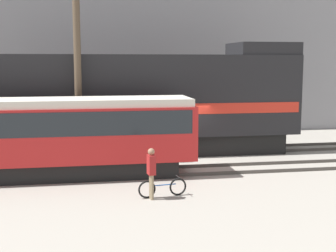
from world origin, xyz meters
TOP-DOWN VIEW (x-y plane):
  - ground_plane at (0.00, 0.00)m, footprint 120.00×120.00m
  - track_near at (0.00, -1.92)m, footprint 60.00×1.51m
  - track_far at (0.00, 2.21)m, footprint 60.00×1.51m
  - building_backdrop at (0.00, 11.54)m, footprint 36.76×6.00m
  - freight_locomotive at (-2.05, 2.21)m, footprint 16.04×3.04m
  - streetcar at (-6.09, -1.92)m, footprint 11.68×2.54m
  - bicycle at (-1.97, -5.27)m, footprint 1.69×0.45m
  - person at (-2.38, -5.48)m, footprint 0.27×0.39m
  - utility_pole_center at (-4.77, 0.14)m, footprint 0.31×0.31m

SIDE VIEW (x-z plane):
  - ground_plane at x=0.00m, z-range 0.00..0.00m
  - track_near at x=0.00m, z-range 0.00..0.14m
  - track_far at x=0.00m, z-range 0.00..0.14m
  - bicycle at x=-1.97m, z-range -0.03..0.64m
  - person at x=-2.38m, z-range 0.19..1.90m
  - streetcar at x=-6.09m, z-range 0.22..3.33m
  - freight_locomotive at x=-2.05m, z-range -0.17..5.28m
  - utility_pole_center at x=-4.77m, z-range 0.00..7.67m
  - building_backdrop at x=0.00m, z-range 0.00..15.87m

